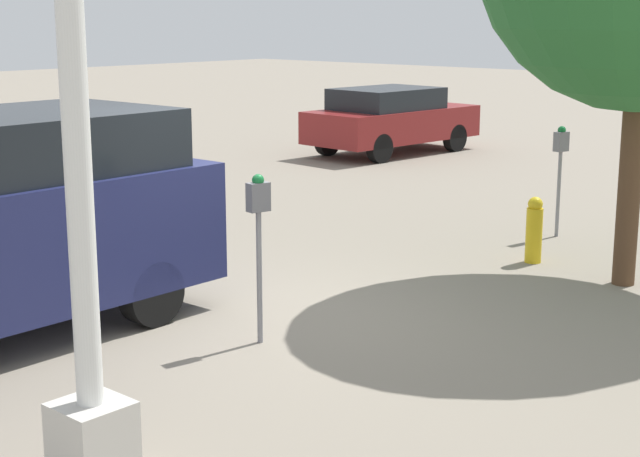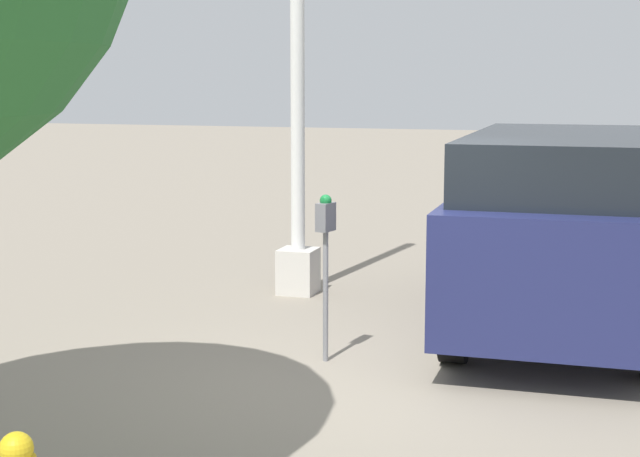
# 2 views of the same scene
# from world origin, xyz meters

# --- Properties ---
(ground_plane) EXTENTS (80.00, 80.00, 0.00)m
(ground_plane) POSITION_xyz_m (0.00, 0.00, 0.00)
(ground_plane) COLOR gray
(parking_meter_near) EXTENTS (0.22, 0.15, 1.57)m
(parking_meter_near) POSITION_xyz_m (0.51, 0.48, 1.15)
(parking_meter_near) COLOR gray
(parking_meter_near) RESTS_ON ground
(parking_meter_far) EXTENTS (0.22, 0.15, 1.50)m
(parking_meter_far) POSITION_xyz_m (-5.25, 0.37, 1.10)
(parking_meter_far) COLOR gray
(parking_meter_far) RESTS_ON ground
(lamp_post) EXTENTS (0.44, 0.44, 6.28)m
(lamp_post) POSITION_xyz_m (3.17, 1.65, 2.17)
(lamp_post) COLOR beige
(lamp_post) RESTS_ON ground
(car_distant) EXTENTS (4.04, 1.98, 1.41)m
(car_distant) POSITION_xyz_m (-10.11, -6.22, 0.75)
(car_distant) COLOR maroon
(car_distant) RESTS_ON ground
(fire_hydrant) EXTENTS (0.20, 0.20, 0.81)m
(fire_hydrant) POSITION_xyz_m (-3.79, 0.85, 0.40)
(fire_hydrant) COLOR gold
(fire_hydrant) RESTS_ON ground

